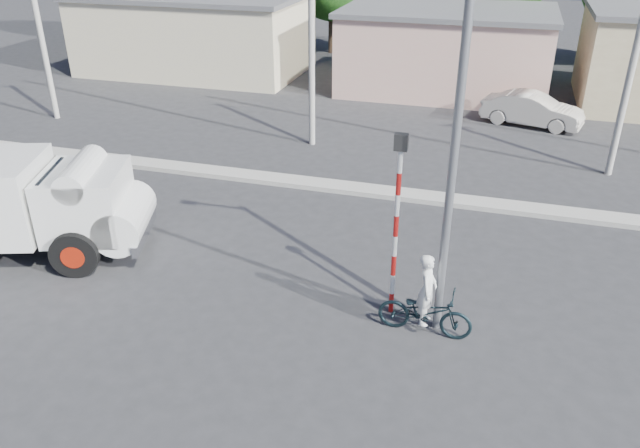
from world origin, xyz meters
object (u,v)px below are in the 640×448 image
(truck, at_px, (16,203))
(cyclist, at_px, (426,301))
(bicycle, at_px, (425,312))
(traffic_pole, at_px, (397,212))
(streetlight, at_px, (450,113))
(car_cream, at_px, (532,110))

(truck, height_order, cyclist, truck)
(bicycle, bearing_deg, traffic_pole, 56.39)
(traffic_pole, bearing_deg, truck, -179.11)
(bicycle, relative_size, streetlight, 0.23)
(car_cream, relative_size, traffic_pole, 0.96)
(cyclist, bearing_deg, streetlight, -14.63)
(bicycle, distance_m, traffic_pole, 2.30)
(traffic_pole, relative_size, streetlight, 0.48)
(cyclist, relative_size, streetlight, 0.19)
(bicycle, relative_size, traffic_pole, 0.48)
(bicycle, xyz_separation_m, traffic_pole, (-0.85, 0.60, 2.05))
(cyclist, height_order, traffic_pole, traffic_pole)
(car_cream, xyz_separation_m, traffic_pole, (-3.15, -15.50, 1.90))
(cyclist, distance_m, streetlight, 4.14)
(truck, relative_size, cyclist, 4.23)
(truck, height_order, streetlight, streetlight)
(traffic_pole, distance_m, streetlight, 2.56)
(car_cream, xyz_separation_m, streetlight, (-2.21, -15.80, 4.27))
(cyclist, distance_m, traffic_pole, 2.05)
(streetlight, bearing_deg, cyclist, -106.41)
(bicycle, distance_m, streetlight, 4.43)
(traffic_pole, bearing_deg, streetlight, -17.73)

